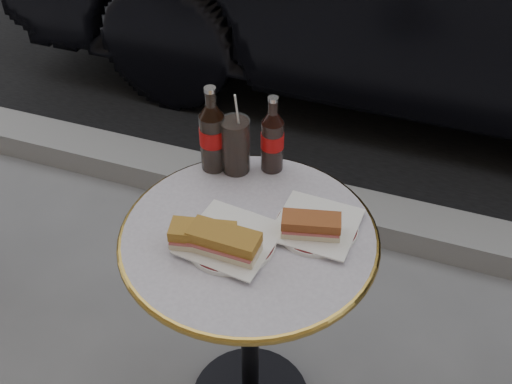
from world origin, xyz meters
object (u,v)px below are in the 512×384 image
(plate_right, at_px, (317,227))
(cola_bottle_right, at_px, (272,134))
(cola_bottle_left, at_px, (212,129))
(cola_glass, at_px, (236,145))
(bistro_table, at_px, (250,329))
(plate_left, at_px, (231,241))

(plate_right, xyz_separation_m, cola_bottle_right, (-0.18, 0.18, 0.10))
(cola_bottle_left, bearing_deg, cola_bottle_right, 18.39)
(cola_bottle_left, bearing_deg, cola_glass, 10.63)
(cola_bottle_right, bearing_deg, plate_right, -46.31)
(bistro_table, height_order, cola_glass, cola_glass)
(bistro_table, distance_m, cola_glass, 0.51)
(bistro_table, relative_size, plate_left, 3.42)
(plate_left, bearing_deg, cola_bottle_right, 90.27)
(bistro_table, height_order, plate_right, plate_right)
(plate_left, distance_m, plate_right, 0.21)
(cola_glass, bearing_deg, cola_bottle_left, -169.37)
(plate_left, bearing_deg, cola_bottle_left, 120.54)
(bistro_table, bearing_deg, cola_glass, 118.35)
(plate_left, bearing_deg, bistro_table, 58.11)
(plate_right, relative_size, cola_bottle_left, 0.81)
(cola_glass, bearing_deg, cola_bottle_right, 23.27)
(plate_left, distance_m, cola_bottle_right, 0.32)
(cola_bottle_left, distance_m, cola_glass, 0.07)
(cola_bottle_right, relative_size, cola_glass, 1.40)
(cola_bottle_right, bearing_deg, plate_left, -89.73)
(bistro_table, xyz_separation_m, cola_bottle_left, (-0.18, 0.21, 0.49))
(bistro_table, distance_m, cola_bottle_right, 0.54)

